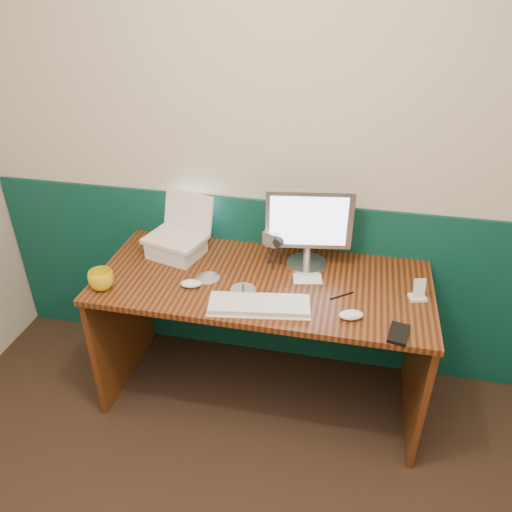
% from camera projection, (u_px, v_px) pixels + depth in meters
% --- Properties ---
extents(back_wall, '(3.50, 0.04, 2.50)m').
position_uv_depth(back_wall, '(305.00, 156.00, 2.42)').
color(back_wall, beige).
rests_on(back_wall, ground).
extents(wainscot, '(3.48, 0.02, 1.00)m').
position_uv_depth(wainscot, '(298.00, 285.00, 2.80)').
color(wainscot, '#083631').
rests_on(wainscot, ground).
extents(desk, '(1.60, 0.70, 0.75)m').
position_uv_depth(desk, '(262.00, 340.00, 2.59)').
color(desk, '#37140A').
rests_on(desk, ground).
extents(laptop_riser, '(0.29, 0.27, 0.09)m').
position_uv_depth(laptop_riser, '(176.00, 248.00, 2.57)').
color(laptop_riser, silver).
rests_on(laptop_riser, desk).
extents(laptop, '(0.33, 0.29, 0.24)m').
position_uv_depth(laptop, '(174.00, 220.00, 2.49)').
color(laptop, silver).
rests_on(laptop, laptop_riser).
extents(monitor, '(0.43, 0.18, 0.41)m').
position_uv_depth(monitor, '(309.00, 229.00, 2.40)').
color(monitor, silver).
rests_on(monitor, desk).
extents(keyboard, '(0.46, 0.21, 0.03)m').
position_uv_depth(keyboard, '(259.00, 306.00, 2.19)').
color(keyboard, white).
rests_on(keyboard, desk).
extents(mouse_right, '(0.12, 0.09, 0.04)m').
position_uv_depth(mouse_right, '(351.00, 315.00, 2.13)').
color(mouse_right, white).
rests_on(mouse_right, desk).
extents(mouse_left, '(0.11, 0.08, 0.03)m').
position_uv_depth(mouse_left, '(191.00, 284.00, 2.33)').
color(mouse_left, white).
rests_on(mouse_left, desk).
extents(mug, '(0.15, 0.15, 0.09)m').
position_uv_depth(mug, '(101.00, 280.00, 2.31)').
color(mug, gold).
rests_on(mug, desk).
extents(camcorder, '(0.14, 0.16, 0.21)m').
position_uv_depth(camcorder, '(275.00, 247.00, 2.45)').
color(camcorder, '#B8B8BD').
rests_on(camcorder, desk).
extents(cd_spindle, '(0.12, 0.12, 0.02)m').
position_uv_depth(cd_spindle, '(243.00, 292.00, 2.29)').
color(cd_spindle, '#B5BAC6').
rests_on(cd_spindle, desk).
extents(cd_loose_a, '(0.12, 0.12, 0.00)m').
position_uv_depth(cd_loose_a, '(208.00, 278.00, 2.41)').
color(cd_loose_a, '#B6BBC8').
rests_on(cd_loose_a, desk).
extents(pen, '(0.10, 0.08, 0.01)m').
position_uv_depth(pen, '(342.00, 296.00, 2.27)').
color(pen, black).
rests_on(pen, desk).
extents(papers, '(0.15, 0.12, 0.00)m').
position_uv_depth(papers, '(307.00, 279.00, 2.40)').
color(papers, silver).
rests_on(papers, desk).
extents(dock, '(0.09, 0.08, 0.01)m').
position_uv_depth(dock, '(417.00, 298.00, 2.25)').
color(dock, white).
rests_on(dock, desk).
extents(music_player, '(0.06, 0.04, 0.09)m').
position_uv_depth(music_player, '(419.00, 288.00, 2.23)').
color(music_player, white).
rests_on(music_player, dock).
extents(pda, '(0.10, 0.14, 0.02)m').
position_uv_depth(pda, '(399.00, 334.00, 2.04)').
color(pda, black).
rests_on(pda, desk).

